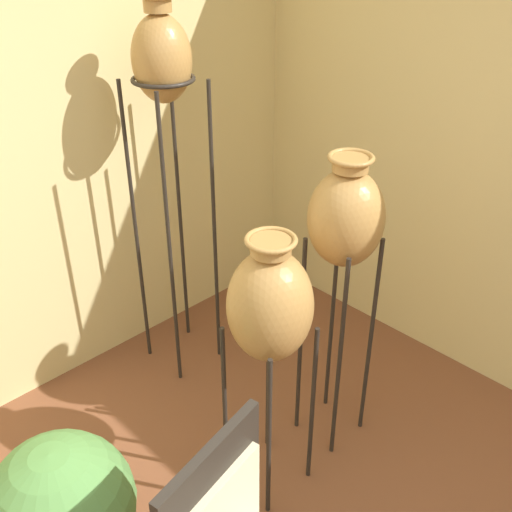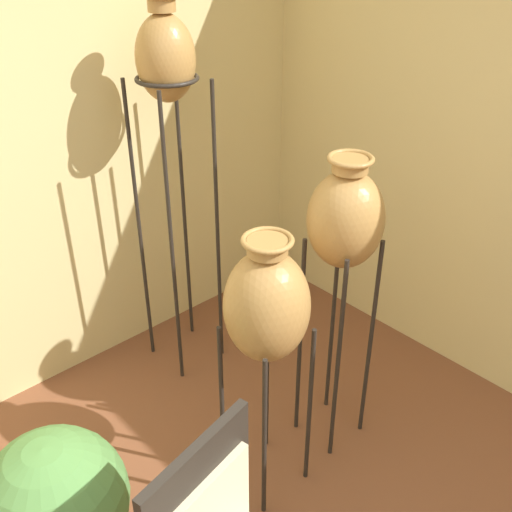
# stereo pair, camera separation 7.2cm
# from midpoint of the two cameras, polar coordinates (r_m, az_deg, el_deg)

# --- Properties ---
(vase_stand_tall) EXTENTS (0.31, 0.31, 1.95)m
(vase_stand_tall) POSITION_cam_midpoint_polar(r_m,az_deg,el_deg) (2.84, -9.63, 16.82)
(vase_stand_tall) COLOR #28231E
(vase_stand_tall) RESTS_ON ground_plane
(vase_stand_medium) EXTENTS (0.32, 0.32, 1.45)m
(vase_stand_medium) POSITION_cam_midpoint_polar(r_m,az_deg,el_deg) (2.46, 7.70, 3.23)
(vase_stand_medium) COLOR #28231E
(vase_stand_medium) RESTS_ON ground_plane
(vase_stand_short) EXTENTS (0.34, 0.34, 1.25)m
(vase_stand_short) POSITION_cam_midpoint_polar(r_m,az_deg,el_deg) (2.29, 0.44, -4.91)
(vase_stand_short) COLOR #28231E
(vase_stand_short) RESTS_ON ground_plane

